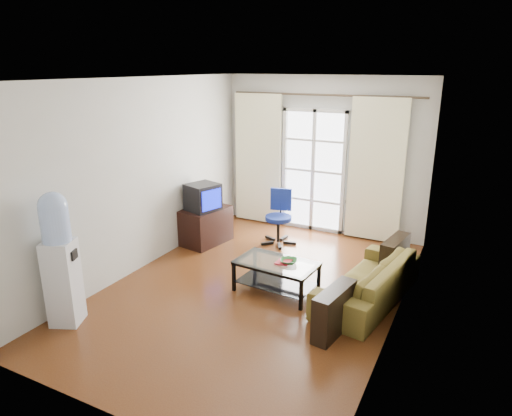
{
  "coord_description": "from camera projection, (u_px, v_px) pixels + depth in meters",
  "views": [
    {
      "loc": [
        2.48,
        -4.88,
        2.85
      ],
      "look_at": [
        -0.16,
        0.35,
        1.01
      ],
      "focal_mm": 32.0,
      "sensor_mm": 36.0,
      "label": 1
    }
  ],
  "objects": [
    {
      "name": "wall_right",
      "position": [
        404.0,
        211.0,
        4.9
      ],
      "size": [
        0.02,
        5.2,
        2.7
      ],
      "primitive_type": "cube",
      "color": "beige",
      "rests_on": "floor"
    },
    {
      "name": "task_chair",
      "position": [
        279.0,
        228.0,
        7.58
      ],
      "size": [
        0.73,
        0.73,
        0.9
      ],
      "rotation": [
        0.0,
        0.0,
        0.22
      ],
      "color": "black",
      "rests_on": "floor"
    },
    {
      "name": "curtain_left",
      "position": [
        258.0,
        159.0,
        8.35
      ],
      "size": [
        0.9,
        0.07,
        2.35
      ],
      "primitive_type": "cube",
      "color": "#FFFECD",
      "rests_on": "curtain_rod"
    },
    {
      "name": "tv_stand",
      "position": [
        205.0,
        225.0,
        7.58
      ],
      "size": [
        0.67,
        0.89,
        0.6
      ],
      "primitive_type": "cube",
      "rotation": [
        0.0,
        0.0,
        -0.17
      ],
      "color": "black",
      "rests_on": "floor"
    },
    {
      "name": "ceiling",
      "position": [
        255.0,
        78.0,
        5.27
      ],
      "size": [
        5.2,
        5.2,
        0.0
      ],
      "primitive_type": "plane",
      "rotation": [
        3.14,
        0.0,
        0.0
      ],
      "color": "white",
      "rests_on": "wall_back"
    },
    {
      "name": "curtain_right",
      "position": [
        376.0,
        171.0,
        7.42
      ],
      "size": [
        0.9,
        0.07,
        2.35
      ],
      "primitive_type": "cube",
      "color": "#FFFECD",
      "rests_on": "curtain_rod"
    },
    {
      "name": "wall_left",
      "position": [
        142.0,
        176.0,
        6.45
      ],
      "size": [
        0.02,
        5.2,
        2.7
      ],
      "primitive_type": "cube",
      "color": "beige",
      "rests_on": "floor"
    },
    {
      "name": "radiator",
      "position": [
        363.0,
        220.0,
        7.76
      ],
      "size": [
        0.64,
        0.12,
        0.64
      ],
      "primitive_type": "cube",
      "color": "gray",
      "rests_on": "floor"
    },
    {
      "name": "book",
      "position": [
        278.0,
        260.0,
        5.9
      ],
      "size": [
        0.18,
        0.24,
        0.02
      ],
      "primitive_type": "imported",
      "rotation": [
        0.0,
        0.0,
        -0.01
      ],
      "color": "#B43816",
      "rests_on": "coffee_table"
    },
    {
      "name": "sofa",
      "position": [
        368.0,
        280.0,
        5.72
      ],
      "size": [
        2.08,
        1.31,
        0.54
      ],
      "primitive_type": "imported",
      "rotation": [
        0.0,
        0.0,
        -1.73
      ],
      "color": "brown",
      "rests_on": "floor"
    },
    {
      "name": "curtain_rod",
      "position": [
        324.0,
        95.0,
        7.5
      ],
      "size": [
        3.3,
        0.04,
        0.04
      ],
      "primitive_type": "cylinder",
      "rotation": [
        0.0,
        1.57,
        0.0
      ],
      "color": "#4C3F2D",
      "rests_on": "wall_back"
    },
    {
      "name": "crt_tv",
      "position": [
        202.0,
        197.0,
        7.37
      ],
      "size": [
        0.57,
        0.58,
        0.43
      ],
      "rotation": [
        0.0,
        0.0,
        -0.31
      ],
      "color": "black",
      "rests_on": "tv_stand"
    },
    {
      "name": "remote",
      "position": [
        284.0,
        263.0,
        5.84
      ],
      "size": [
        0.17,
        0.09,
        0.02
      ],
      "primitive_type": "cube",
      "rotation": [
        0.0,
        0.0,
        0.24
      ],
      "color": "black",
      "rests_on": "coffee_table"
    },
    {
      "name": "floor",
      "position": [
        255.0,
        289.0,
        6.08
      ],
      "size": [
        5.2,
        5.2,
        0.0
      ],
      "primitive_type": "plane",
      "color": "brown",
      "rests_on": "ground"
    },
    {
      "name": "french_door",
      "position": [
        313.0,
        171.0,
        7.99
      ],
      "size": [
        1.16,
        0.06,
        2.15
      ],
      "color": "white",
      "rests_on": "wall_back"
    },
    {
      "name": "wall_back",
      "position": [
        323.0,
        156.0,
        7.89
      ],
      "size": [
        3.6,
        0.02,
        2.7
      ],
      "primitive_type": "cube",
      "color": "beige",
      "rests_on": "floor"
    },
    {
      "name": "water_cooler",
      "position": [
        60.0,
        257.0,
        5.05
      ],
      "size": [
        0.42,
        0.42,
        1.56
      ],
      "rotation": [
        0.0,
        0.0,
        0.41
      ],
      "color": "silver",
      "rests_on": "floor"
    },
    {
      "name": "coffee_table",
      "position": [
        276.0,
        273.0,
        5.92
      ],
      "size": [
        1.07,
        0.67,
        0.42
      ],
      "rotation": [
        0.0,
        0.0,
        -0.08
      ],
      "color": "silver",
      "rests_on": "floor"
    },
    {
      "name": "wall_front",
      "position": [
        100.0,
        271.0,
        3.46
      ],
      "size": [
        3.6,
        0.02,
        2.7
      ],
      "primitive_type": "cube",
      "color": "beige",
      "rests_on": "floor"
    },
    {
      "name": "bowl",
      "position": [
        289.0,
        261.0,
        5.84
      ],
      "size": [
        0.36,
        0.36,
        0.05
      ],
      "primitive_type": "imported",
      "rotation": [
        0.0,
        0.0,
        0.33
      ],
      "color": "#398731",
      "rests_on": "coffee_table"
    }
  ]
}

